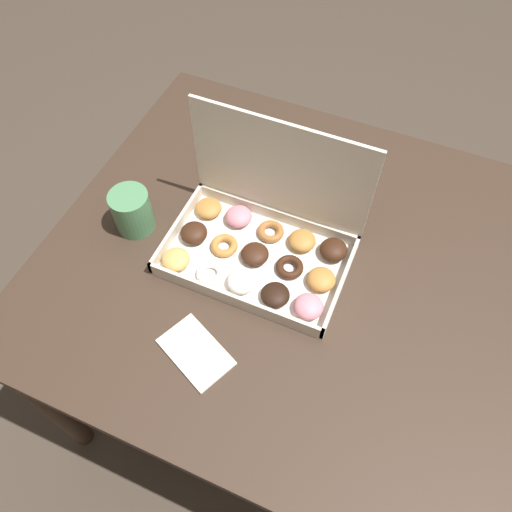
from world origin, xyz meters
name	(u,v)px	position (x,y,z in m)	size (l,w,h in m)	color
ground_plane	(277,372)	(0.00, 0.00, 0.00)	(8.00, 8.00, 0.00)	#42382D
dining_table	(286,277)	(0.00, 0.00, 0.67)	(1.12, 1.03, 0.76)	#38281E
donut_box	(262,236)	(-0.06, -0.01, 0.82)	(0.42, 0.27, 0.31)	silver
coffee_mug	(132,211)	(-0.38, -0.06, 0.82)	(0.09, 0.09, 0.11)	#4C8456
paper_napkin	(196,352)	(-0.09, -0.30, 0.77)	(0.18, 0.15, 0.01)	silver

